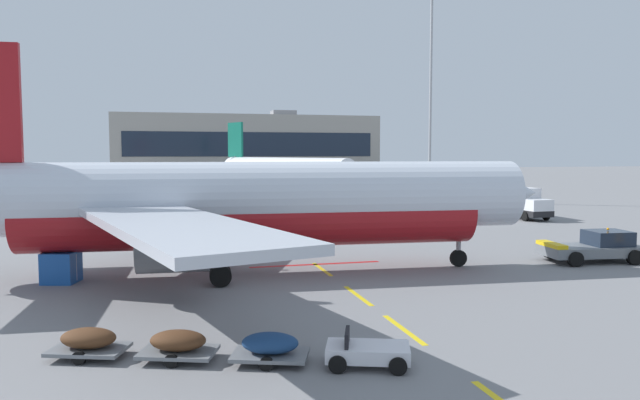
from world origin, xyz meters
TOP-DOWN VIEW (x-y plane):
  - ground at (40.00, 40.00)m, footprint 400.00×400.00m
  - apron_paint_markings at (18.00, 38.81)m, footprint 8.00×98.19m
  - airliner_foreground at (13.54, 20.10)m, footprint 34.81×34.55m
  - pushback_tug at (34.91, 18.65)m, footprint 6.24×3.65m
  - airliner_mid_left at (26.55, 77.92)m, footprint 30.78×32.38m
  - catering_truck at (44.66, 41.64)m, footprint 2.83×7.06m
  - baggage_train at (11.08, 6.34)m, footprint 11.42×5.28m
  - uld_cargo_container at (4.05, 20.38)m, footprint 1.96×1.93m
  - apron_light_mast_far at (44.34, 63.10)m, footprint 1.80×1.80m
  - terminal_satellite at (29.46, 139.76)m, footprint 63.85×21.57m

SIDE VIEW (x-z plane):
  - ground at x=40.00m, z-range 0.00..0.00m
  - apron_paint_markings at x=18.00m, z-range 0.00..0.01m
  - baggage_train at x=11.08m, z-range -0.04..1.10m
  - uld_cargo_container at x=4.05m, z-range 0.00..1.60m
  - pushback_tug at x=34.91m, z-range -0.14..1.94m
  - catering_truck at x=44.66m, z-range 0.08..3.22m
  - airliner_mid_left at x=26.55m, z-range -2.08..9.73m
  - airliner_foreground at x=13.54m, z-range -2.15..10.05m
  - terminal_satellite at x=29.46m, z-range -0.78..16.67m
  - apron_light_mast_far at x=44.34m, z-range 3.20..31.91m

